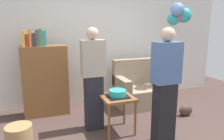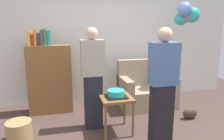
% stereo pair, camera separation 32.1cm
% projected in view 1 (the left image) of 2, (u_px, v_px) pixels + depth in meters
% --- Properties ---
extents(wall_back, '(6.00, 0.10, 2.70)m').
position_uv_depth(wall_back, '(100.00, 40.00, 4.57)').
color(wall_back, silver).
rests_on(wall_back, ground_plane).
extents(couch, '(1.10, 0.70, 0.96)m').
position_uv_depth(couch, '(141.00, 89.00, 4.38)').
color(couch, gray).
rests_on(couch, ground_plane).
extents(bookshelf, '(0.80, 0.36, 1.60)m').
position_uv_depth(bookshelf, '(45.00, 79.00, 3.84)').
color(bookshelf, brown).
rests_on(bookshelf, ground_plane).
extents(side_table, '(0.48, 0.48, 0.58)m').
position_uv_depth(side_table, '(117.00, 102.00, 3.20)').
color(side_table, brown).
rests_on(side_table, ground_plane).
extents(birthday_cake, '(0.32, 0.32, 0.17)m').
position_uv_depth(birthday_cake, '(117.00, 93.00, 3.17)').
color(birthday_cake, black).
rests_on(birthday_cake, side_table).
extents(person_blowing_candles, '(0.36, 0.22, 1.63)m').
position_uv_depth(person_blowing_candles, '(93.00, 79.00, 3.25)').
color(person_blowing_candles, '#23232D').
rests_on(person_blowing_candles, ground_plane).
extents(person_holding_cake, '(0.36, 0.22, 1.63)m').
position_uv_depth(person_holding_cake, '(165.00, 86.00, 2.84)').
color(person_holding_cake, black).
rests_on(person_holding_cake, ground_plane).
extents(wicker_basket, '(0.36, 0.36, 0.30)m').
position_uv_depth(wicker_basket, '(19.00, 136.00, 2.87)').
color(wicker_basket, '#A88451').
rests_on(wicker_basket, ground_plane).
extents(handbag, '(0.28, 0.14, 0.20)m').
position_uv_depth(handbag, '(186.00, 110.00, 3.87)').
color(handbag, '#473328').
rests_on(handbag, ground_plane).
extents(balloon_bunch, '(0.50, 0.44, 2.11)m').
position_uv_depth(balloon_bunch, '(179.00, 15.00, 4.25)').
color(balloon_bunch, silver).
rests_on(balloon_bunch, ground_plane).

